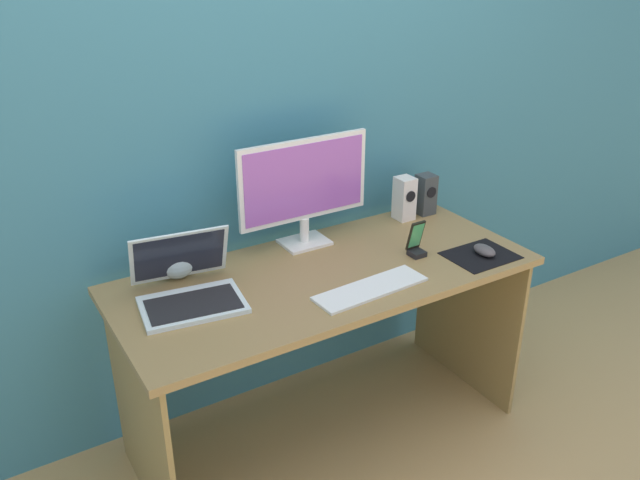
% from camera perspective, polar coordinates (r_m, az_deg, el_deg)
% --- Properties ---
extents(ground_plane, '(8.00, 8.00, 0.00)m').
position_cam_1_polar(ground_plane, '(2.75, 0.48, -16.36)').
color(ground_plane, tan).
extents(wall_back, '(6.00, 0.04, 2.50)m').
position_cam_1_polar(wall_back, '(2.49, -4.59, 11.74)').
color(wall_back, teal).
rests_on(wall_back, ground_plane).
extents(desk, '(1.51, 0.66, 0.73)m').
position_cam_1_polar(desk, '(2.41, 0.53, -5.84)').
color(desk, olive).
rests_on(desk, ground_plane).
extents(monitor, '(0.54, 0.14, 0.42)m').
position_cam_1_polar(monitor, '(2.45, -1.40, 4.71)').
color(monitor, white).
rests_on(monitor, desk).
extents(speaker_right, '(0.07, 0.08, 0.17)m').
position_cam_1_polar(speaker_right, '(2.83, 9.19, 3.96)').
color(speaker_right, '#393F41').
rests_on(speaker_right, desk).
extents(speaker_near_monitor, '(0.07, 0.08, 0.18)m').
position_cam_1_polar(speaker_near_monitor, '(2.76, 7.37, 3.62)').
color(speaker_near_monitor, white).
rests_on(speaker_near_monitor, desk).
extents(laptop, '(0.37, 0.36, 0.22)m').
position_cam_1_polar(laptop, '(2.18, -11.42, -4.11)').
color(laptop, silver).
rests_on(laptop, desk).
extents(fishbowl, '(0.14, 0.14, 0.14)m').
position_cam_1_polar(fishbowl, '(2.33, -12.45, -1.63)').
color(fishbowl, silver).
rests_on(fishbowl, desk).
extents(keyboard_external, '(0.42, 0.15, 0.01)m').
position_cam_1_polar(keyboard_external, '(2.22, 4.43, -4.25)').
color(keyboard_external, white).
rests_on(keyboard_external, desk).
extents(mousepad, '(0.25, 0.20, 0.00)m').
position_cam_1_polar(mousepad, '(2.52, 13.81, -1.31)').
color(mousepad, black).
rests_on(mousepad, desk).
extents(mouse, '(0.07, 0.10, 0.04)m').
position_cam_1_polar(mouse, '(2.52, 14.15, -0.88)').
color(mouse, '#4E4748').
rests_on(mouse, mousepad).
extents(phone_in_dock, '(0.06, 0.06, 0.14)m').
position_cam_1_polar(phone_in_dock, '(2.46, 8.38, -0.30)').
color(phone_in_dock, black).
rests_on(phone_in_dock, desk).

